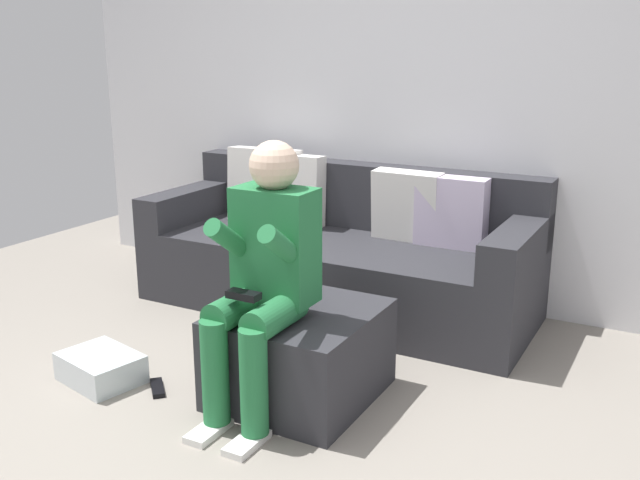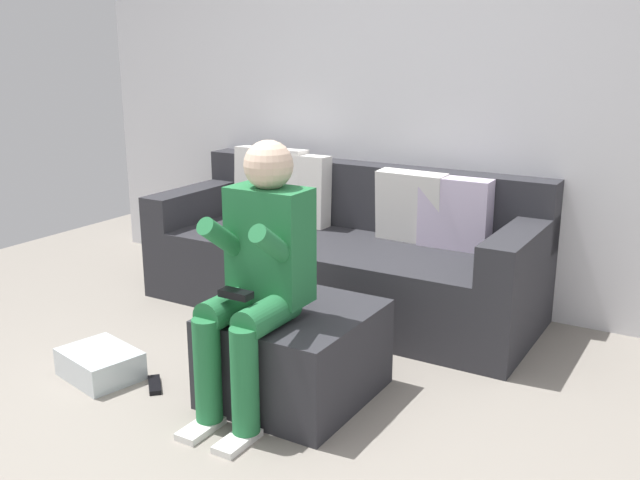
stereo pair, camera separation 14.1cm
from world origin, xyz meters
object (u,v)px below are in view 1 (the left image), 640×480
object	(u,v)px
ottoman	(300,353)
remote_by_storage_bin	(157,388)
storage_bin	(101,368)
couch_sectional	(339,254)
person_seated	(264,270)

from	to	relation	value
ottoman	remote_by_storage_bin	bearing A→B (deg)	-155.48
storage_bin	remote_by_storage_bin	size ratio (longest dim) A/B	2.13
couch_sectional	person_seated	world-z (taller)	person_seated
couch_sectional	remote_by_storage_bin	xyz separation A→B (m)	(-0.23, -1.41, -0.32)
ottoman	storage_bin	xyz separation A→B (m)	(-0.91, -0.33, -0.14)
person_seated	storage_bin	bearing A→B (deg)	-170.05
person_seated	remote_by_storage_bin	world-z (taller)	person_seated
storage_bin	ottoman	bearing A→B (deg)	20.05
remote_by_storage_bin	person_seated	bearing A→B (deg)	53.86
couch_sectional	remote_by_storage_bin	world-z (taller)	couch_sectional
person_seated	remote_by_storage_bin	distance (m)	0.84
couch_sectional	ottoman	size ratio (longest dim) A/B	3.34
storage_bin	remote_by_storage_bin	bearing A→B (deg)	10.13
couch_sectional	ottoman	world-z (taller)	couch_sectional
remote_by_storage_bin	storage_bin	bearing A→B (deg)	-125.85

